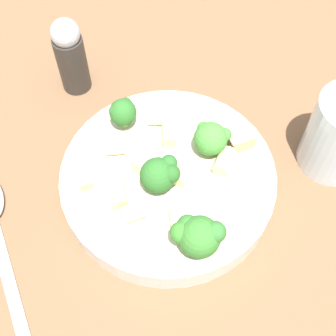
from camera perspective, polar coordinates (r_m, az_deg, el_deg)
name	(u,v)px	position (r m, az deg, el deg)	size (l,w,h in m)	color
ground_plane	(168,187)	(0.51, 0.00, -2.39)	(2.00, 2.00, 0.00)	brown
pasta_bowl	(168,179)	(0.49, 0.00, -1.37)	(0.22, 0.22, 0.03)	silver
broccoli_floret_0	(198,235)	(0.42, 3.70, -8.16)	(0.04, 0.05, 0.04)	#9EC175
broccoli_floret_1	(123,111)	(0.50, -5.53, 6.87)	(0.03, 0.03, 0.04)	#9EC175
broccoli_floret_2	(159,174)	(0.45, -1.04, -0.75)	(0.04, 0.04, 0.04)	#9EC175
broccoli_floret_3	(211,138)	(0.48, 5.28, 3.65)	(0.04, 0.04, 0.04)	#9EC175
rigatoni_0	(169,134)	(0.50, 0.14, 4.17)	(0.02, 0.02, 0.03)	beige
rigatoni_1	(115,149)	(0.49, -6.47, 2.36)	(0.01, 0.01, 0.02)	beige
rigatoni_2	(225,162)	(0.48, 6.94, 0.72)	(0.02, 0.02, 0.03)	beige
rigatoni_3	(155,120)	(0.51, -1.57, 5.89)	(0.01, 0.01, 0.02)	beige
rigatoni_4	(146,162)	(0.48, -2.68, 0.74)	(0.02, 0.02, 0.03)	beige
rigatoni_5	(183,173)	(0.47, 1.79, -0.62)	(0.01, 0.01, 0.02)	beige
rigatoni_6	(179,221)	(0.45, 1.33, -6.51)	(0.01, 0.01, 0.03)	beige
rigatoni_7	(133,212)	(0.45, -4.32, -5.38)	(0.02, 0.02, 0.02)	beige
rigatoni_8	(117,194)	(0.46, -6.25, -3.20)	(0.02, 0.02, 0.03)	beige
chicken_chunk_0	(239,139)	(0.50, 8.70, 3.49)	(0.03, 0.02, 0.02)	tan
chicken_chunk_1	(84,178)	(0.48, -10.21, -1.24)	(0.02, 0.01, 0.01)	tan
pepper_shaker	(70,55)	(0.57, -11.81, 13.31)	(0.04, 0.04, 0.10)	#332D28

